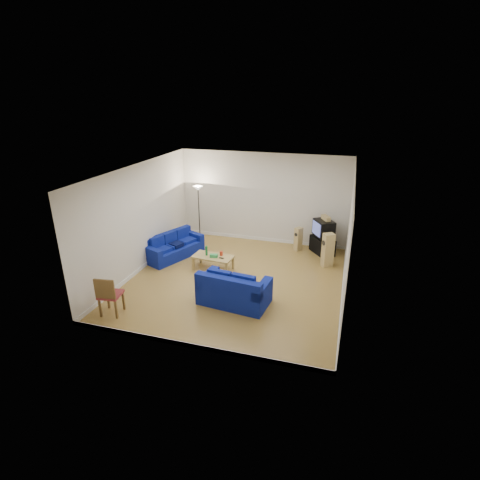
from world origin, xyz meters
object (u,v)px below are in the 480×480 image
(sofa_three_seat, at_px, (173,248))
(tv_stand, at_px, (322,245))
(sofa_loveseat, at_px, (233,292))
(coffee_table, at_px, (213,258))
(television, at_px, (324,228))

(sofa_three_seat, distance_m, tv_stand, 5.01)
(sofa_loveseat, height_order, coffee_table, sofa_loveseat)
(coffee_table, bearing_deg, tv_stand, 35.49)
(tv_stand, bearing_deg, sofa_loveseat, -62.23)
(sofa_three_seat, xyz_separation_m, coffee_table, (1.61, -0.54, 0.10))
(sofa_three_seat, xyz_separation_m, sofa_loveseat, (2.81, -2.29, 0.05))
(sofa_three_seat, distance_m, sofa_loveseat, 3.63)
(coffee_table, bearing_deg, sofa_three_seat, 161.45)
(sofa_three_seat, relative_size, sofa_loveseat, 1.17)
(tv_stand, bearing_deg, sofa_three_seat, -107.01)
(sofa_loveseat, xyz_separation_m, coffee_table, (-1.20, 1.74, 0.05))
(sofa_loveseat, relative_size, tv_stand, 2.08)
(coffee_table, xyz_separation_m, tv_stand, (3.10, 2.21, -0.11))
(coffee_table, bearing_deg, television, 35.08)
(sofa_three_seat, height_order, tv_stand, sofa_three_seat)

